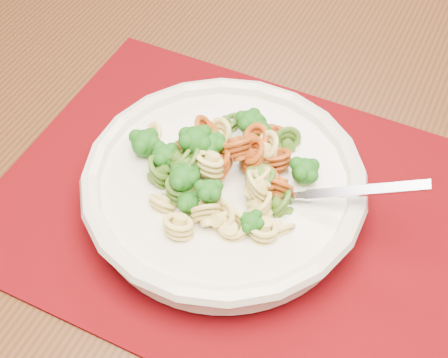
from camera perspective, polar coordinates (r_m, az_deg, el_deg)
The scene contains 5 objects.
dining_table at distance 0.72m, azimuth 8.42°, elevation -5.57°, with size 1.64×1.19×0.73m.
placemat at distance 0.63m, azimuth 0.95°, elevation -2.27°, with size 0.47×0.36×0.00m, color #580305.
pasta_bowl at distance 0.60m, azimuth 0.00°, elevation -0.54°, with size 0.28×0.28×0.05m.
pasta_broccoli_heap at distance 0.59m, azimuth 0.00°, elevation 0.37°, with size 0.23×0.23×0.06m, color #E0CF6E, non-canonical shape.
fork at distance 0.58m, azimuth 5.06°, elevation -1.70°, with size 0.19×0.02×0.01m, color silver, non-canonical shape.
Camera 1 is at (0.20, -0.44, 1.23)m, focal length 50.00 mm.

